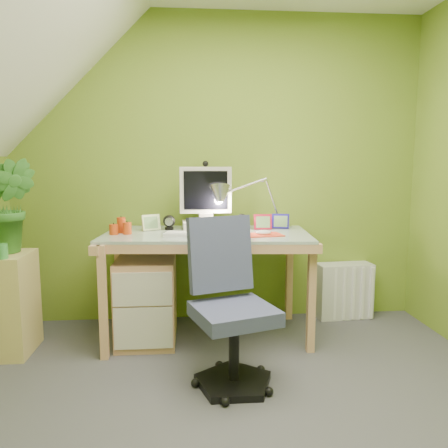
{
  "coord_description": "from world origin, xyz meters",
  "views": [
    {
      "loc": [
        -0.23,
        -1.86,
        1.25
      ],
      "look_at": [
        0.0,
        1.0,
        0.85
      ],
      "focal_mm": 35.0,
      "sensor_mm": 36.0,
      "label": 1
    }
  ],
  "objects": [
    {
      "name": "candle_cluster",
      "position": [
        -0.71,
        1.19,
        0.82
      ],
      "size": [
        0.15,
        0.14,
        0.11
      ],
      "primitive_type": null,
      "rotation": [
        0.0,
        0.0,
        -0.07
      ],
      "color": "#C33D10",
      "rests_on": "desk"
    },
    {
      "name": "keyboard",
      "position": [
        -0.19,
        1.04,
        0.78
      ],
      "size": [
        0.44,
        0.23,
        0.02
      ],
      "primitive_type": "cube",
      "rotation": [
        0.0,
        0.0,
        -0.24
      ],
      "color": "silver",
      "rests_on": "desk"
    },
    {
      "name": "amber_tumbler",
      "position": [
        0.07,
        1.1,
        0.81
      ],
      "size": [
        0.07,
        0.07,
        0.09
      ],
      "primitive_type": "cylinder",
      "rotation": [
        0.0,
        0.0,
        0.03
      ],
      "color": "brown",
      "rests_on": "desk"
    },
    {
      "name": "speaker_left",
      "position": [
        -0.38,
        1.34,
        0.82
      ],
      "size": [
        0.11,
        0.11,
        0.11
      ],
      "primitive_type": null,
      "rotation": [
        0.0,
        0.0,
        -0.21
      ],
      "color": "black",
      "rests_on": "desk"
    },
    {
      "name": "photo_frame_red",
      "position": [
        0.31,
        1.3,
        0.82
      ],
      "size": [
        0.13,
        0.03,
        0.11
      ],
      "primitive_type": "cube",
      "rotation": [
        0.0,
        0.0,
        -0.06
      ],
      "color": "red",
      "rests_on": "desk"
    },
    {
      "name": "photo_frame_green",
      "position": [
        -0.51,
        1.32,
        0.82
      ],
      "size": [
        0.13,
        0.08,
        0.12
      ],
      "primitive_type": "cube",
      "rotation": [
        0.0,
        0.0,
        0.49
      ],
      "color": "beige",
      "rests_on": "desk"
    },
    {
      "name": "green_cup",
      "position": [
        -1.38,
        0.87,
        0.71
      ],
      "size": [
        0.09,
        0.09,
        0.09
      ],
      "primitive_type": "cylinder",
      "rotation": [
        0.0,
        0.0,
        0.22
      ],
      "color": "#3B8F3F",
      "rests_on": "side_ledge"
    },
    {
      "name": "monitor",
      "position": [
        -0.11,
        1.36,
        1.01
      ],
      "size": [
        0.36,
        0.22,
        0.48
      ],
      "primitive_type": null,
      "rotation": [
        0.0,
        0.0,
        0.05
      ],
      "color": "beige",
      "rests_on": "desk"
    },
    {
      "name": "task_chair",
      "position": [
        0.01,
        0.45,
        0.43
      ],
      "size": [
        0.6,
        0.6,
        0.86
      ],
      "primitive_type": null,
      "rotation": [
        0.0,
        0.0,
        0.32
      ],
      "color": "#3E4366",
      "rests_on": "floor"
    },
    {
      "name": "mousepad",
      "position": [
        0.27,
        1.04,
        0.77
      ],
      "size": [
        0.27,
        0.21,
        0.01
      ],
      "primitive_type": "cube",
      "rotation": [
        0.0,
        0.0,
        0.16
      ],
      "color": "red",
      "rests_on": "desk"
    },
    {
      "name": "photo_frame_blue",
      "position": [
        0.45,
        1.34,
        0.82
      ],
      "size": [
        0.13,
        0.05,
        0.11
      ],
      "primitive_type": "cube",
      "rotation": [
        0.0,
        0.0,
        -0.29
      ],
      "color": "navy",
      "rests_on": "desk"
    },
    {
      "name": "floor",
      "position": [
        0.0,
        0.0,
        -0.01
      ],
      "size": [
        3.2,
        3.2,
        0.01
      ],
      "primitive_type": "cube",
      "color": "#48484D",
      "rests_on": "ground"
    },
    {
      "name": "side_ledge",
      "position": [
        -1.4,
        1.02,
        0.33
      ],
      "size": [
        0.25,
        0.38,
        0.67
      ],
      "primitive_type": "cube",
      "color": "tan",
      "rests_on": "floor"
    },
    {
      "name": "desk",
      "position": [
        -0.11,
        1.18,
        0.38
      ],
      "size": [
        1.48,
        0.83,
        0.76
      ],
      "primitive_type": null,
      "rotation": [
        0.0,
        0.0,
        -0.08
      ],
      "color": "tan",
      "rests_on": "floor"
    },
    {
      "name": "mouse",
      "position": [
        0.27,
        1.04,
        0.78
      ],
      "size": [
        0.11,
        0.07,
        0.04
      ],
      "primitive_type": "ellipsoid",
      "rotation": [
        0.0,
        0.0,
        -0.1
      ],
      "color": "white",
      "rests_on": "mousepad"
    },
    {
      "name": "wall_back",
      "position": [
        0.0,
        1.6,
        1.2
      ],
      "size": [
        3.2,
        0.01,
        2.4
      ],
      "primitive_type": "cube",
      "color": "olive",
      "rests_on": "floor"
    },
    {
      "name": "potted_plant",
      "position": [
        -1.4,
        1.07,
        0.97
      ],
      "size": [
        0.39,
        0.34,
        0.61
      ],
      "primitive_type": "imported",
      "rotation": [
        0.0,
        0.0,
        0.21
      ],
      "color": "#327125",
      "rests_on": "side_ledge"
    },
    {
      "name": "radiator",
      "position": [
        1.02,
        1.5,
        0.22
      ],
      "size": [
        0.46,
        0.22,
        0.44
      ],
      "primitive_type": "cube",
      "rotation": [
        0.0,
        0.0,
        0.09
      ],
      "color": "silver",
      "rests_on": "floor"
    },
    {
      "name": "desk_lamp",
      "position": [
        0.34,
        1.36,
        1.04
      ],
      "size": [
        0.52,
        0.24,
        0.55
      ],
      "primitive_type": null,
      "rotation": [
        0.0,
        0.0,
        0.05
      ],
      "color": "silver",
      "rests_on": "desk"
    },
    {
      "name": "speaker_right",
      "position": [
        0.16,
        1.34,
        0.82
      ],
      "size": [
        0.11,
        0.11,
        0.11
      ],
      "primitive_type": null,
      "rotation": [
        0.0,
        0.0,
        -0.19
      ],
      "color": "black",
      "rests_on": "desk"
    }
  ]
}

